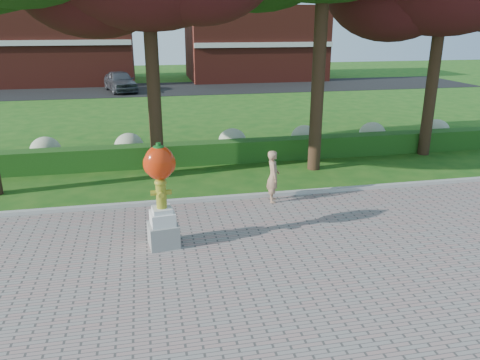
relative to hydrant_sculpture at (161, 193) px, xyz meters
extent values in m
plane|color=#195214|center=(2.10, -0.35, -1.35)|extent=(100.00, 100.00, 0.00)
cube|color=gray|center=(2.10, -4.35, -1.33)|extent=(40.00, 14.00, 0.04)
cube|color=#ADADA5|center=(2.10, 2.65, -1.28)|extent=(40.00, 0.18, 0.15)
cube|color=#1F4513|center=(2.10, 6.65, -0.95)|extent=(24.00, 0.70, 0.80)
ellipsoid|color=#A2AB83|center=(-3.90, 7.65, -0.80)|extent=(1.10, 1.10, 0.99)
ellipsoid|color=#A2AB83|center=(-0.90, 7.65, -0.80)|extent=(1.10, 1.10, 0.99)
ellipsoid|color=#A2AB83|center=(3.10, 7.65, -0.80)|extent=(1.10, 1.10, 0.99)
ellipsoid|color=#A2AB83|center=(6.10, 7.65, -0.80)|extent=(1.10, 1.10, 0.99)
ellipsoid|color=#A2AB83|center=(9.10, 7.65, -0.80)|extent=(1.10, 1.10, 0.99)
ellipsoid|color=#A2AB83|center=(12.10, 7.65, -0.80)|extent=(1.10, 1.10, 0.99)
cube|color=black|center=(2.10, 27.65, -1.34)|extent=(50.00, 8.00, 0.02)
cube|color=maroon|center=(-7.90, 33.65, 2.15)|extent=(14.00, 8.00, 7.00)
cube|color=maroon|center=(10.10, 33.65, 1.85)|extent=(12.00, 8.00, 6.40)
cylinder|color=black|center=(0.10, 5.65, 1.73)|extent=(0.44, 0.44, 6.16)
cylinder|color=black|center=(5.60, 5.15, 2.29)|extent=(0.44, 0.44, 7.28)
cylinder|color=black|center=(10.60, 6.15, 1.59)|extent=(0.44, 0.44, 5.88)
cube|color=gray|center=(0.00, 0.00, -1.04)|extent=(0.74, 0.74, 0.54)
cube|color=silver|center=(0.00, 0.00, -0.62)|extent=(0.60, 0.60, 0.30)
cube|color=silver|center=(0.00, 0.00, -0.41)|extent=(0.48, 0.48, 0.11)
cylinder|color=olive|center=(0.00, 0.00, -0.06)|extent=(0.24, 0.24, 0.61)
ellipsoid|color=olive|center=(0.00, 0.00, 0.25)|extent=(0.28, 0.28, 0.20)
cylinder|color=olive|center=(-0.17, 0.00, 0.01)|extent=(0.13, 0.12, 0.12)
cylinder|color=olive|center=(0.17, 0.00, 0.01)|extent=(0.13, 0.12, 0.12)
cylinder|color=olive|center=(0.00, -0.16, 0.01)|extent=(0.13, 0.13, 0.13)
cylinder|color=olive|center=(0.00, 0.00, 0.33)|extent=(0.09, 0.09, 0.05)
ellipsoid|color=red|center=(0.00, 0.00, 0.71)|extent=(0.68, 0.61, 0.79)
ellipsoid|color=red|center=(-0.19, 0.00, 0.69)|extent=(0.33, 0.33, 0.50)
ellipsoid|color=red|center=(0.19, 0.00, 0.69)|extent=(0.33, 0.33, 0.50)
cylinder|color=#135519|center=(0.00, 0.00, 1.10)|extent=(0.11, 0.11, 0.13)
ellipsoid|color=#135519|center=(0.00, 0.00, 1.07)|extent=(0.26, 0.26, 0.09)
imported|color=#A77E5F|center=(3.27, 2.25, -0.55)|extent=(0.45, 0.61, 1.53)
imported|color=#42444A|center=(-1.88, 26.76, -0.55)|extent=(2.92, 4.87, 1.55)
camera|label=1|loc=(-0.26, -10.09, 3.67)|focal=35.00mm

